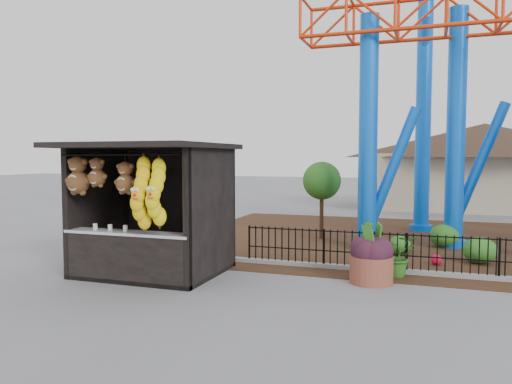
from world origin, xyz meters
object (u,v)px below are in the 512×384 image
(terracotta_planter, at_px, (371,269))
(potted_plant, at_px, (397,256))
(prize_booth, at_px, (147,211))
(roller_coaster, at_px, (495,41))

(terracotta_planter, distance_m, potted_plant, 0.97)
(potted_plant, bearing_deg, prize_booth, 174.44)
(roller_coaster, distance_m, terracotta_planter, 9.33)
(prize_booth, relative_size, roller_coaster, 0.32)
(roller_coaster, height_order, potted_plant, roller_coaster)
(prize_booth, distance_m, potted_plant, 5.97)
(roller_coaster, xyz_separation_m, terracotta_planter, (-3.03, -6.34, -6.13))
(prize_booth, bearing_deg, potted_plant, 17.93)
(prize_booth, bearing_deg, terracotta_planter, 11.08)
(potted_plant, bearing_deg, terracotta_planter, -145.14)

